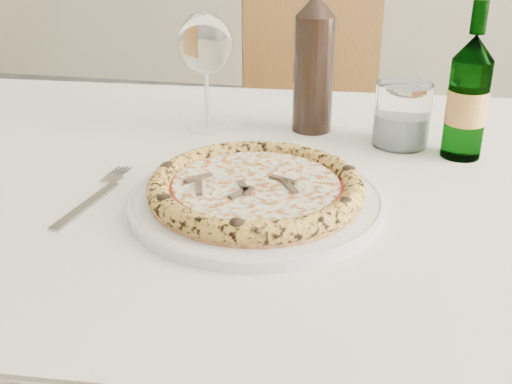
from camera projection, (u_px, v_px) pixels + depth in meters
dining_table at (269, 227)px, 0.95m from camera, size 1.56×0.97×0.76m
chair_far at (315, 133)px, 1.74m from camera, size 0.47×0.47×0.93m
plate at (256, 200)px, 0.82m from camera, size 0.33×0.33×0.02m
pizza at (256, 188)px, 0.82m from camera, size 0.28×0.28×0.03m
fork at (95, 197)px, 0.85m from camera, size 0.03×0.20×0.00m
wine_glass at (205, 46)px, 1.04m from camera, size 0.09×0.09×0.20m
tumbler at (402, 119)px, 1.01m from camera, size 0.09×0.09×0.10m
beer_bottle at (468, 97)px, 0.95m from camera, size 0.06×0.06×0.23m
wine_bottle at (314, 62)px, 1.05m from camera, size 0.07×0.07×0.27m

